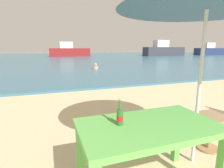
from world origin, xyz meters
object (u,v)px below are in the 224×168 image
Objects in this scene: boat_tanker at (210,51)px; boat_sailboat at (69,51)px; picnic_table_green at (148,134)px; side_table_wood at (210,127)px; beer_bottle_amber at (120,116)px; boat_ferry at (163,50)px; swimmer_person at (95,67)px.

boat_tanker is 1.01× the size of boat_sailboat.
picnic_table_green is 1.38m from side_table_wood.
boat_ferry reaches higher than beer_bottle_amber.
boat_ferry reaches higher than boat_sailboat.
boat_tanker is at bearing 0.78° from boat_ferry.
boat_sailboat is at bearing 87.41° from side_table_wood.
swimmer_person is 23.33m from boat_ferry.
side_table_wood is (1.29, 0.39, -0.30)m from picnic_table_green.
beer_bottle_amber is 0.65× the size of swimmer_person.
picnic_table_green is at bearing -15.23° from beer_bottle_amber.
boat_tanker is at bearing 30.22° from swimmer_person.
picnic_table_green reaches higher than side_table_wood.
swimmer_person is 19.64m from boat_sailboat.
swimmer_person is (0.86, 10.20, -0.11)m from side_table_wood.
picnic_table_green is 10.81m from swimmer_person.
side_table_wood is at bearing -123.84° from boat_ferry.
beer_bottle_amber is 0.04× the size of boat_tanker.
boat_tanker reaches higher than swimmer_person.
boat_sailboat reaches higher than beer_bottle_amber.
boat_tanker is 11.20m from boat_ferry.
beer_bottle_amber is at bearing -103.05° from swimmer_person.
swimmer_person is at bearing -91.42° from boat_sailboat.
boat_ferry is (16.81, 16.16, 0.83)m from swimmer_person.
beer_bottle_amber is at bearing -95.54° from boat_sailboat.
boat_ferry reaches higher than swimmer_person.
swimmer_person is 32.42m from boat_tanker.
boat_tanker is at bearing -6.85° from boat_sailboat.
boat_ferry reaches higher than side_table_wood.
boat_tanker is 0.88× the size of boat_ferry.
side_table_wood is 31.74m from boat_ferry.
boat_sailboat is at bearing 168.03° from boat_ferry.
boat_sailboat is (2.92, 30.13, 0.09)m from beer_bottle_amber.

